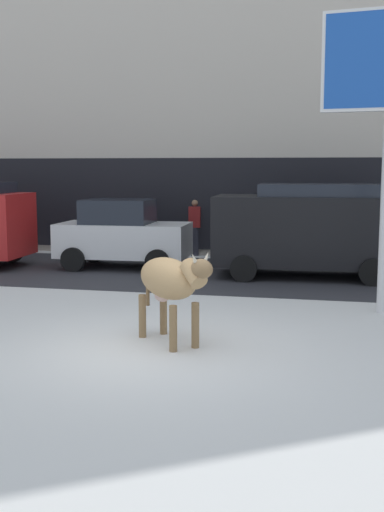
# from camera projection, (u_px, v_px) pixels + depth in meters

# --- Properties ---
(ground_plane) EXTENTS (120.00, 120.00, 0.00)m
(ground_plane) POSITION_uv_depth(u_px,v_px,m) (151.00, 351.00, 9.79)
(ground_plane) COLOR white
(road_strip) EXTENTS (60.00, 5.60, 0.01)m
(road_strip) POSITION_uv_depth(u_px,v_px,m) (229.00, 274.00, 16.72)
(road_strip) COLOR #333338
(road_strip) RESTS_ON ground
(building_facade) EXTENTS (44.00, 6.10, 13.00)m
(building_facade) POSITION_uv_depth(u_px,v_px,m) (262.00, 55.00, 22.05)
(building_facade) COLOR beige
(building_facade) RESTS_ON ground
(cow_tan) EXTENTS (1.63, 1.64, 1.54)m
(cow_tan) POSITION_uv_depth(u_px,v_px,m) (170.00, 281.00, 10.09)
(cow_tan) COLOR tan
(cow_tan) RESTS_ON ground
(car_white_hatchback) EXTENTS (3.57, 2.04, 1.86)m
(car_white_hatchback) POSITION_uv_depth(u_px,v_px,m) (123.00, 234.00, 17.73)
(car_white_hatchback) COLOR white
(car_white_hatchback) RESTS_ON ground
(car_black_van) EXTENTS (4.67, 2.27, 2.32)m
(car_black_van) POSITION_uv_depth(u_px,v_px,m) (309.00, 228.00, 16.16)
(car_black_van) COLOR black
(car_black_van) RESTS_ON ground
(pedestrian_by_cars) EXTENTS (0.36, 0.24, 1.73)m
(pedestrian_by_cars) POSITION_uv_depth(u_px,v_px,m) (195.00, 227.00, 20.20)
(pedestrian_by_cars) COLOR #282833
(pedestrian_by_cars) RESTS_ON ground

